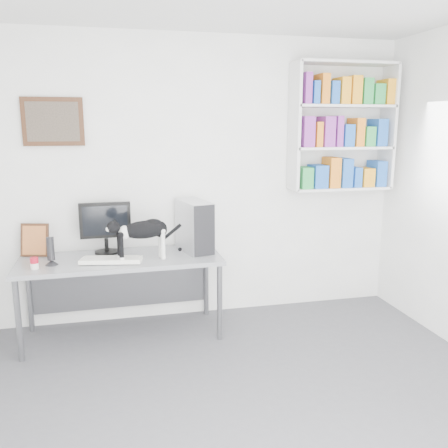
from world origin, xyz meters
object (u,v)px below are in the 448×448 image
at_px(desk, 123,297).
at_px(speaker, 51,251).
at_px(monitor, 106,227).
at_px(leaning_print, 35,239).
at_px(keyboard, 111,260).
at_px(cat, 143,240).
at_px(bookshelf, 342,127).
at_px(soup_can, 34,263).
at_px(pc_tower, 194,226).

xyz_separation_m(desk, speaker, (-0.57, -0.09, 0.49)).
height_order(monitor, leaning_print, monitor).
distance_m(keyboard, cat, 0.32).
height_order(speaker, cat, cat).
xyz_separation_m(leaning_print, cat, (0.93, -0.35, 0.03)).
height_order(bookshelf, soup_can, bookshelf).
bearing_deg(bookshelf, soup_can, -171.81).
xyz_separation_m(desk, keyboard, (-0.08, -0.12, 0.38)).
height_order(bookshelf, speaker, bookshelf).
height_order(pc_tower, cat, pc_tower).
bearing_deg(monitor, cat, -45.65).
height_order(pc_tower, soup_can, pc_tower).
bearing_deg(pc_tower, soup_can, 178.73).
height_order(leaning_print, soup_can, leaning_print).
bearing_deg(cat, bookshelf, -1.70).
distance_m(desk, cat, 0.59).
bearing_deg(monitor, speaker, -149.69).
height_order(desk, monitor, monitor).
bearing_deg(cat, monitor, 123.77).
relative_size(monitor, soup_can, 5.02).
bearing_deg(keyboard, monitor, 107.73).
relative_size(desk, speaker, 7.06).
distance_m(desk, pc_tower, 0.91).
relative_size(monitor, pc_tower, 1.03).
xyz_separation_m(bookshelf, soup_can, (-2.86, -0.41, -1.07)).
bearing_deg(desk, pc_tower, 7.29).
bearing_deg(bookshelf, desk, -173.86).
distance_m(keyboard, leaning_print, 0.75).
distance_m(soup_can, cat, 0.89).
xyz_separation_m(bookshelf, desk, (-2.18, -0.23, -1.49)).
relative_size(desk, monitor, 3.65).
distance_m(monitor, keyboard, 0.38).
distance_m(monitor, speaker, 0.54).
height_order(bookshelf, keyboard, bookshelf).
height_order(desk, speaker, speaker).
bearing_deg(pc_tower, monitor, 161.06).
bearing_deg(leaning_print, bookshelf, 14.49).
relative_size(keyboard, cat, 0.87).
relative_size(bookshelf, desk, 0.71).
distance_m(desk, monitor, 0.64).
xyz_separation_m(desk, soup_can, (-0.68, -0.18, 0.41)).
distance_m(monitor, cat, 0.44).
xyz_separation_m(keyboard, pc_tower, (0.76, 0.22, 0.21)).
xyz_separation_m(monitor, cat, (0.31, -0.31, -0.06)).
bearing_deg(desk, soup_can, -166.45).
xyz_separation_m(speaker, soup_can, (-0.12, -0.09, -0.08)).
height_order(keyboard, pc_tower, pc_tower).
bearing_deg(leaning_print, soup_can, -68.64).
relative_size(bookshelf, leaning_print, 4.07).
height_order(monitor, speaker, monitor).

